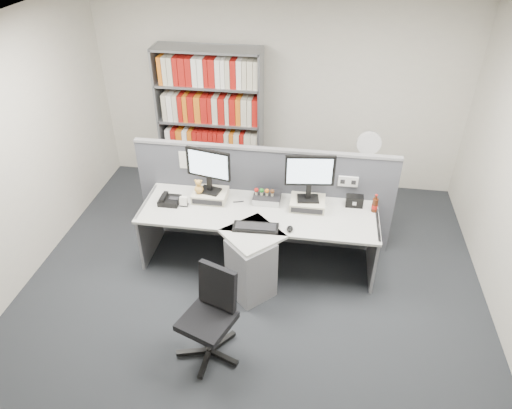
% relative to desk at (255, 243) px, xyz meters
% --- Properties ---
extents(ground, '(5.50, 5.50, 0.00)m').
position_rel_desk_xyz_m(ground, '(0.00, -0.60, -0.46)').
color(ground, '#2A2D31').
rests_on(ground, ground).
extents(room_shell, '(5.04, 5.54, 2.72)m').
position_rel_desk_xyz_m(room_shell, '(0.00, -0.60, 1.33)').
color(room_shell, beige).
rests_on(room_shell, ground).
extents(partition, '(3.00, 0.08, 1.27)m').
position_rel_desk_xyz_m(partition, '(0.00, 0.65, 0.19)').
color(partition, '#4B4D56').
rests_on(partition, ground).
extents(desk, '(2.60, 1.20, 0.72)m').
position_rel_desk_xyz_m(desk, '(0.00, 0.00, 0.00)').
color(desk, beige).
rests_on(desk, ground).
extents(monitor_riser_left, '(0.38, 0.31, 0.10)m').
position_rel_desk_xyz_m(monitor_riser_left, '(-0.57, 0.38, 0.31)').
color(monitor_riser_left, beige).
rests_on(monitor_riser_left, desk).
extents(monitor_riser_right, '(0.38, 0.31, 0.10)m').
position_rel_desk_xyz_m(monitor_riser_right, '(0.53, 0.38, 0.31)').
color(monitor_riser_right, beige).
rests_on(monitor_riser_right, desk).
extents(monitor_left, '(0.51, 0.21, 0.52)m').
position_rel_desk_xyz_m(monitor_left, '(-0.57, 0.38, 0.68)').
color(monitor_left, black).
rests_on(monitor_left, monitor_riser_left).
extents(monitor_right, '(0.53, 0.20, 0.54)m').
position_rel_desk_xyz_m(monitor_right, '(0.53, 0.38, 0.68)').
color(monitor_right, black).
rests_on(monitor_right, monitor_riser_right).
extents(desktop_pc, '(0.30, 0.27, 0.08)m').
position_rel_desk_xyz_m(desktop_pc, '(0.07, 0.45, 0.30)').
color(desktop_pc, black).
rests_on(desktop_pc, desk).
extents(figurines, '(0.23, 0.05, 0.09)m').
position_rel_desk_xyz_m(figurines, '(0.04, 0.43, 0.39)').
color(figurines, beige).
rests_on(figurines, desktop_pc).
extents(keyboard, '(0.48, 0.20, 0.03)m').
position_rel_desk_xyz_m(keyboard, '(0.02, -0.09, 0.28)').
color(keyboard, black).
rests_on(keyboard, desk).
extents(mouse, '(0.07, 0.10, 0.04)m').
position_rel_desk_xyz_m(mouse, '(0.37, -0.07, 0.28)').
color(mouse, black).
rests_on(mouse, desk).
extents(desk_phone, '(0.22, 0.20, 0.10)m').
position_rel_desk_xyz_m(desk_phone, '(-1.01, 0.23, 0.30)').
color(desk_phone, black).
rests_on(desk_phone, desk).
extents(desk_calendar, '(0.09, 0.07, 0.11)m').
position_rel_desk_xyz_m(desk_calendar, '(-0.83, 0.21, 0.31)').
color(desk_calendar, black).
rests_on(desk_calendar, desk).
extents(plush_toy, '(0.10, 0.10, 0.17)m').
position_rel_desk_xyz_m(plush_toy, '(-0.69, 0.33, 0.44)').
color(plush_toy, gold).
rests_on(plush_toy, monitor_riser_left).
extents(speaker, '(0.19, 0.11, 0.13)m').
position_rel_desk_xyz_m(speaker, '(1.03, 0.49, 0.33)').
color(speaker, black).
rests_on(speaker, desk).
extents(cola_bottle, '(0.07, 0.07, 0.21)m').
position_rel_desk_xyz_m(cola_bottle, '(1.25, 0.41, 0.34)').
color(cola_bottle, '#3F190A').
rests_on(cola_bottle, desk).
extents(shelving_unit, '(1.41, 0.40, 2.00)m').
position_rel_desk_xyz_m(shelving_unit, '(-0.90, 1.85, 0.52)').
color(shelving_unit, gray).
rests_on(shelving_unit, ground).
extents(filing_cabinet, '(0.45, 0.61, 0.70)m').
position_rel_desk_xyz_m(filing_cabinet, '(1.20, 1.40, -0.11)').
color(filing_cabinet, gray).
rests_on(filing_cabinet, ground).
extents(desk_fan, '(0.30, 0.18, 0.51)m').
position_rel_desk_xyz_m(desk_fan, '(1.20, 1.40, 0.56)').
color(desk_fan, white).
rests_on(desk_fan, filing_cabinet).
extents(office_chair, '(0.60, 0.61, 0.90)m').
position_rel_desk_xyz_m(office_chair, '(-0.24, -1.08, 0.03)').
color(office_chair, silver).
rests_on(office_chair, ground).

